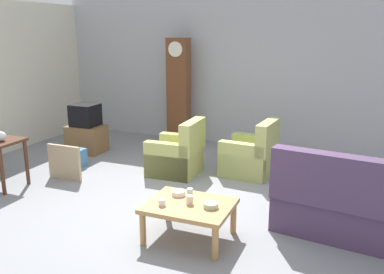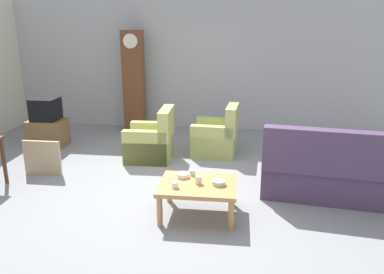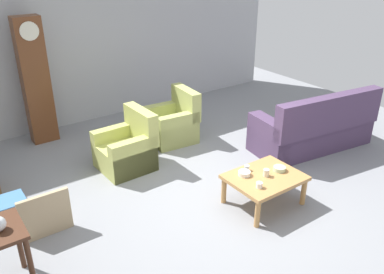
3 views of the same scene
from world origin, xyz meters
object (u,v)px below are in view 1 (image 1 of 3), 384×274
object	(u,v)px
coffee_table_wood	(189,209)
armchair_olive_far	(251,156)
grandfather_clock	(179,92)
glass_dome_cloche	(1,136)
cup_cream_tall	(190,200)
tv_stand_cabinet	(87,139)
armchair_olive_near	(177,156)
cup_blue_rimmed	(190,191)
storage_box_blue	(71,158)
tv_crt	(85,115)
bowl_shallow_green	(211,205)
couch_floral	(370,212)
bowl_white_stacked	(178,193)
cup_white_porcelain	(162,202)
framed_picture_leaning	(64,162)

from	to	relation	value
coffee_table_wood	armchair_olive_far	bearing A→B (deg)	87.70
coffee_table_wood	grandfather_clock	world-z (taller)	grandfather_clock
glass_dome_cloche	cup_cream_tall	size ratio (longest dim) A/B	1.49
tv_stand_cabinet	cup_cream_tall	bearing A→B (deg)	-37.35
armchair_olive_near	cup_cream_tall	world-z (taller)	armchair_olive_near
cup_blue_rimmed	storage_box_blue	bearing A→B (deg)	154.82
cup_cream_tall	grandfather_clock	bearing A→B (deg)	115.80
tv_stand_cabinet	coffee_table_wood	bearing A→B (deg)	-37.33
armchair_olive_far	tv_crt	world-z (taller)	tv_crt
grandfather_clock	bowl_shallow_green	size ratio (longest dim) A/B	13.06
armchair_olive_far	bowl_shallow_green	distance (m)	2.41
tv_stand_cabinet	cup_blue_rimmed	world-z (taller)	tv_stand_cabinet
couch_floral	tv_crt	size ratio (longest dim) A/B	4.58
tv_crt	bowl_white_stacked	size ratio (longest dim) A/B	2.99
couch_floral	armchair_olive_far	xyz separation A→B (m)	(-1.79, 1.67, -0.05)
cup_blue_rimmed	couch_floral	bearing A→B (deg)	13.36
tv_crt	bowl_white_stacked	world-z (taller)	tv_crt
coffee_table_wood	grandfather_clock	size ratio (longest dim) A/B	0.44
tv_crt	cup_cream_tall	world-z (taller)	tv_crt
glass_dome_cloche	cup_white_porcelain	bearing A→B (deg)	-10.34
coffee_table_wood	cup_blue_rimmed	bearing A→B (deg)	111.36
couch_floral	grandfather_clock	world-z (taller)	grandfather_clock
armchair_olive_far	cup_blue_rimmed	world-z (taller)	armchair_olive_far
armchair_olive_near	cup_blue_rimmed	world-z (taller)	armchair_olive_near
armchair_olive_far	coffee_table_wood	distance (m)	2.39
grandfather_clock	bowl_shallow_green	world-z (taller)	grandfather_clock
bowl_white_stacked	framed_picture_leaning	bearing A→B (deg)	160.30
cup_white_porcelain	cup_cream_tall	distance (m)	0.31
armchair_olive_near	glass_dome_cloche	distance (m)	2.69
couch_floral	coffee_table_wood	world-z (taller)	couch_floral
tv_stand_cabinet	storage_box_blue	distance (m)	0.94
framed_picture_leaning	cup_cream_tall	bearing A→B (deg)	-21.66
cup_white_porcelain	bowl_shallow_green	xyz separation A→B (m)	(0.52, 0.15, -0.01)
coffee_table_wood	cup_white_porcelain	bearing A→B (deg)	-148.56
coffee_table_wood	glass_dome_cloche	size ratio (longest dim) A/B	6.51
tv_stand_cabinet	bowl_shallow_green	size ratio (longest dim) A/B	4.07
coffee_table_wood	grandfather_clock	bearing A→B (deg)	115.75
tv_stand_cabinet	cup_cream_tall	distance (m)	4.05
armchair_olive_far	cup_blue_rimmed	xyz separation A→B (m)	(-0.19, -2.14, 0.16)
grandfather_clock	tv_crt	distance (m)	1.94
cup_cream_tall	cup_blue_rimmed	bearing A→B (deg)	112.36
cup_white_porcelain	cup_blue_rimmed	world-z (taller)	cup_blue_rimmed
armchair_olive_near	cup_white_porcelain	xyz separation A→B (m)	(0.77, -2.11, 0.16)
cup_blue_rimmed	cup_cream_tall	xyz separation A→B (m)	(0.11, -0.26, 0.01)
tv_stand_cabinet	tv_crt	world-z (taller)	tv_crt
armchair_olive_far	armchair_olive_near	bearing A→B (deg)	-158.95
grandfather_clock	storage_box_blue	size ratio (longest dim) A/B	5.35
bowl_white_stacked	glass_dome_cloche	bearing A→B (deg)	176.22
tv_stand_cabinet	cup_cream_tall	size ratio (longest dim) A/B	6.86
grandfather_clock	storage_box_blue	bearing A→B (deg)	-116.67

